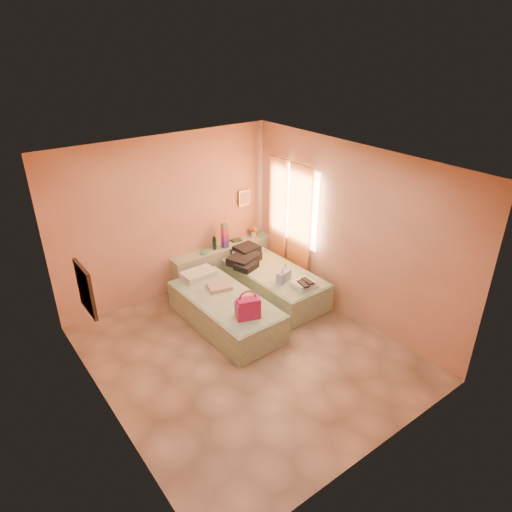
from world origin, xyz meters
The scene contains 16 objects.
ground centered at (0.00, 0.00, 0.00)m, with size 4.50×4.50×0.00m, color tan.
room_walls centered at (0.21, 0.57, 1.79)m, with size 4.02×4.51×2.81m.
headboard_ledge centered at (0.98, 2.10, 0.33)m, with size 2.05×0.30×0.65m, color #A8B896.
bed_left centered at (0.16, 0.80, 0.25)m, with size 0.90×2.00×0.50m, color #A9C19B.
bed_right centered at (1.32, 1.05, 0.25)m, with size 0.90×2.00×0.50m, color #A9C19B.
water_bottle centered at (0.79, 2.10, 0.77)m, with size 0.07×0.07×0.25m, color #14371F.
rainbow_box centered at (1.00, 2.06, 0.88)m, with size 0.10×0.10×0.46m, color #AA1448.
small_dish centered at (0.55, 2.06, 0.67)m, with size 0.13×0.13×0.03m, color #519674.
green_book centered at (1.32, 2.16, 0.67)m, with size 0.18×0.13×0.03m, color #25462A.
flower_vase centered at (1.71, 2.14, 0.77)m, with size 0.19×0.19×0.24m, color silver.
magenta_handbag centered at (0.13, 0.14, 0.66)m, with size 0.34×0.19×0.32m, color #AA1448.
khaki_garment centered at (0.25, 1.09, 0.53)m, with size 0.36×0.29×0.06m, color tan.
clothes_pile centered at (1.14, 1.59, 0.59)m, with size 0.62×0.62×0.19m, color black.
blue_handbag centered at (1.23, 0.65, 0.59)m, with size 0.28×0.12×0.18m, color #3C5C91.
towel_stack centered at (1.37, 0.29, 0.55)m, with size 0.35×0.30×0.10m, color white.
sandal_pair centered at (1.35, 0.25, 0.61)m, with size 0.18×0.25×0.03m, color black.
Camera 1 is at (-3.09, -4.36, 4.27)m, focal length 32.00 mm.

